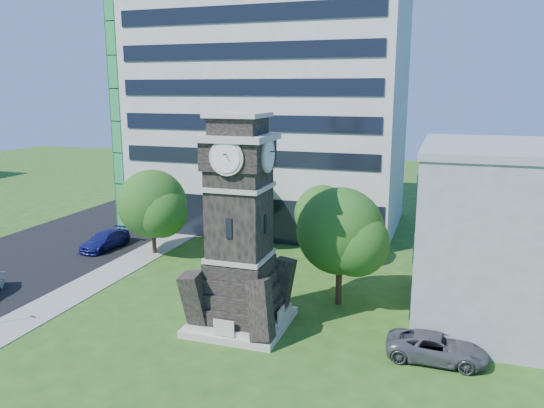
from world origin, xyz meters
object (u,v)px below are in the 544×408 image
(car_street_north, at_px, (105,240))
(car_east_lot, at_px, (436,348))
(clock_tower, at_px, (240,238))
(park_bench, at_px, (255,330))

(car_street_north, distance_m, car_east_lot, 29.75)
(clock_tower, xyz_separation_m, car_east_lot, (10.91, -0.73, -4.59))
(clock_tower, xyz_separation_m, car_street_north, (-16.68, 10.41, -4.54))
(car_street_north, distance_m, park_bench, 21.60)
(clock_tower, bearing_deg, park_bench, -45.09)
(car_street_north, height_order, car_east_lot, car_street_north)
(car_east_lot, height_order, park_bench, car_east_lot)
(clock_tower, distance_m, car_street_north, 20.18)
(car_east_lot, bearing_deg, clock_tower, 86.63)
(park_bench, bearing_deg, clock_tower, 132.03)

